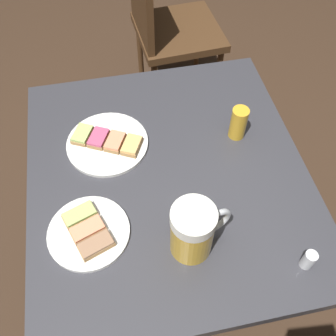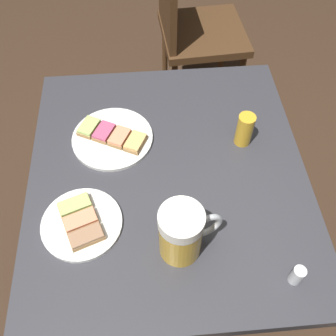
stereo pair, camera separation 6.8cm
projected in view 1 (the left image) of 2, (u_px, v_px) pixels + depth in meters
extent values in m
plane|color=#382619|center=(168.00, 271.00, 1.59)|extent=(6.00, 6.00, 0.00)
cylinder|color=black|center=(168.00, 271.00, 1.59)|extent=(0.44, 0.44, 0.01)
cylinder|color=black|center=(168.00, 233.00, 1.30)|extent=(0.09, 0.09, 0.69)
cube|color=#333338|center=(168.00, 176.00, 1.02)|extent=(0.81, 0.73, 0.04)
cylinder|color=white|center=(89.00, 232.00, 0.90)|extent=(0.19, 0.19, 0.01)
cube|color=#9E7547|center=(96.00, 246.00, 0.86)|extent=(0.07, 0.09, 0.01)
cube|color=#997051|center=(96.00, 244.00, 0.86)|extent=(0.06, 0.08, 0.01)
cube|color=#9E7547|center=(88.00, 230.00, 0.89)|extent=(0.07, 0.09, 0.01)
cube|color=#EA8E66|center=(87.00, 228.00, 0.88)|extent=(0.06, 0.08, 0.01)
cube|color=#9E7547|center=(80.00, 216.00, 0.91)|extent=(0.07, 0.09, 0.01)
cube|color=#ADC66B|center=(79.00, 214.00, 0.90)|extent=(0.06, 0.08, 0.01)
cylinder|color=white|center=(108.00, 143.00, 1.05)|extent=(0.23, 0.23, 0.01)
cube|color=#9E7547|center=(83.00, 136.00, 1.06)|extent=(0.08, 0.07, 0.01)
cube|color=#ADC66B|center=(82.00, 133.00, 1.05)|extent=(0.08, 0.07, 0.01)
cube|color=#9E7547|center=(99.00, 139.00, 1.05)|extent=(0.08, 0.07, 0.01)
cube|color=#BC4C70|center=(98.00, 137.00, 1.04)|extent=(0.08, 0.07, 0.01)
cube|color=#9E7547|center=(115.00, 143.00, 1.04)|extent=(0.08, 0.07, 0.01)
cube|color=#EA8E66|center=(115.00, 140.00, 1.03)|extent=(0.08, 0.07, 0.01)
cube|color=#9E7547|center=(132.00, 146.00, 1.03)|extent=(0.08, 0.07, 0.01)
cube|color=#E5B266|center=(132.00, 144.00, 1.03)|extent=(0.08, 0.07, 0.01)
cylinder|color=gold|center=(192.00, 234.00, 0.83)|extent=(0.10, 0.10, 0.12)
cylinder|color=white|center=(194.00, 218.00, 0.77)|extent=(0.10, 0.10, 0.03)
torus|color=silver|center=(215.00, 221.00, 0.84)|extent=(0.04, 0.08, 0.08)
cylinder|color=gold|center=(238.00, 123.00, 1.04)|extent=(0.05, 0.05, 0.10)
cylinder|color=silver|center=(308.00, 260.00, 0.83)|extent=(0.03, 0.03, 0.05)
cylinder|color=#472D19|center=(217.00, 87.00, 1.92)|extent=(0.03, 0.03, 0.45)
cylinder|color=#472D19|center=(197.00, 48.00, 2.10)|extent=(0.03, 0.03, 0.45)
cylinder|color=#472D19|center=(155.00, 99.00, 1.87)|extent=(0.03, 0.03, 0.45)
cylinder|color=#472D19|center=(141.00, 58.00, 2.05)|extent=(0.03, 0.03, 0.45)
cube|color=#472D19|center=(178.00, 32.00, 1.79)|extent=(0.40, 0.40, 0.04)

